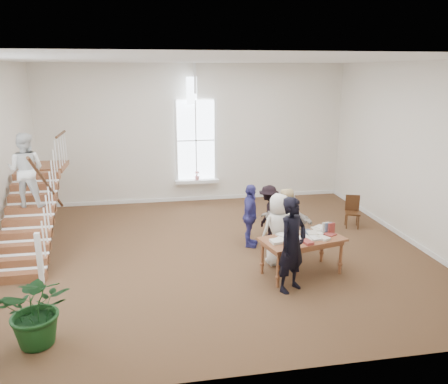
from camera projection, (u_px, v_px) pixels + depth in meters
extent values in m
plane|color=#4E2F1E|center=(218.00, 252.00, 10.65)|extent=(10.00, 10.00, 0.00)
plane|color=silver|center=(196.00, 134.00, 14.31)|extent=(10.00, 0.00, 10.00)
plane|color=silver|center=(271.00, 229.00, 5.78)|extent=(10.00, 0.00, 10.00)
plane|color=silver|center=(415.00, 154.00, 10.88)|extent=(0.00, 9.00, 9.00)
plane|color=white|center=(217.00, 59.00, 9.44)|extent=(10.00, 10.00, 0.00)
cube|color=white|center=(197.00, 181.00, 14.56)|extent=(1.45, 0.28, 0.10)
plane|color=white|center=(196.00, 140.00, 14.31)|extent=(2.60, 0.00, 2.60)
plane|color=white|center=(195.00, 90.00, 13.88)|extent=(0.60, 0.60, 0.85)
cube|color=white|center=(197.00, 198.00, 14.88)|extent=(10.00, 0.04, 0.12)
imported|color=pink|center=(197.00, 176.00, 14.48)|extent=(0.17, 0.17, 0.30)
cube|color=brown|center=(19.00, 277.00, 9.14)|extent=(1.10, 0.30, 0.20)
cube|color=brown|center=(22.00, 262.00, 9.38)|extent=(1.10, 0.30, 0.20)
cube|color=brown|center=(24.00, 248.00, 9.61)|extent=(1.10, 0.30, 0.20)
cube|color=brown|center=(27.00, 235.00, 9.84)|extent=(1.10, 0.30, 0.20)
cube|color=brown|center=(29.00, 222.00, 10.07)|extent=(1.10, 0.30, 0.20)
cube|color=brown|center=(31.00, 210.00, 10.30)|extent=(1.10, 0.30, 0.20)
cube|color=brown|center=(33.00, 198.00, 10.53)|extent=(1.10, 0.30, 0.20)
cube|color=brown|center=(35.00, 187.00, 10.76)|extent=(1.10, 0.30, 0.20)
cube|color=brown|center=(37.00, 176.00, 10.99)|extent=(1.10, 0.30, 0.20)
cube|color=brown|center=(45.00, 167.00, 11.83)|extent=(1.10, 1.20, 0.12)
cube|color=white|center=(40.00, 258.00, 8.96)|extent=(0.10, 0.10, 1.10)
cylinder|color=#381F0F|center=(48.00, 185.00, 9.92)|extent=(0.07, 2.74, 1.86)
imported|color=silver|center=(26.00, 170.00, 10.04)|extent=(0.94, 0.79, 1.72)
cube|color=brown|center=(302.00, 239.00, 9.30)|extent=(1.91, 1.26, 0.05)
cube|color=brown|center=(302.00, 243.00, 9.32)|extent=(1.76, 1.11, 0.10)
cylinder|color=brown|center=(278.00, 270.00, 8.82)|extent=(0.07, 0.07, 0.77)
cylinder|color=brown|center=(341.00, 257.00, 9.41)|extent=(0.07, 0.07, 0.77)
cylinder|color=brown|center=(262.00, 257.00, 9.42)|extent=(0.07, 0.07, 0.77)
cylinder|color=brown|center=(322.00, 246.00, 10.01)|extent=(0.07, 0.07, 0.77)
cube|color=silver|center=(317.00, 232.00, 9.59)|extent=(0.25, 0.32, 0.02)
cube|color=beige|center=(316.00, 229.00, 9.75)|extent=(0.17, 0.27, 0.04)
cube|color=tan|center=(302.00, 240.00, 9.19)|extent=(0.31, 0.33, 0.02)
cube|color=silver|center=(281.00, 239.00, 9.20)|extent=(0.26, 0.29, 0.03)
cube|color=#4C5972|center=(308.00, 232.00, 9.55)|extent=(0.23, 0.32, 0.05)
cube|color=maroon|center=(330.00, 234.00, 9.49)|extent=(0.30, 0.30, 0.02)
cube|color=white|center=(315.00, 238.00, 9.26)|extent=(0.22, 0.26, 0.04)
cube|color=#BFB299|center=(307.00, 240.00, 9.12)|extent=(0.20, 0.22, 0.04)
cube|color=silver|center=(304.00, 238.00, 9.26)|extent=(0.24, 0.29, 0.03)
cube|color=beige|center=(323.00, 238.00, 9.24)|extent=(0.28, 0.32, 0.05)
cube|color=tan|center=(292.00, 239.00, 9.21)|extent=(0.18, 0.28, 0.03)
cube|color=silver|center=(321.00, 228.00, 9.83)|extent=(0.33, 0.34, 0.06)
cube|color=#4C5972|center=(296.00, 240.00, 9.17)|extent=(0.19, 0.28, 0.04)
cube|color=maroon|center=(307.00, 242.00, 9.02)|extent=(0.23, 0.31, 0.06)
cube|color=white|center=(283.00, 235.00, 9.41)|extent=(0.32, 0.36, 0.03)
cube|color=#BFB299|center=(306.00, 233.00, 9.56)|extent=(0.23, 0.29, 0.03)
cube|color=silver|center=(276.00, 241.00, 9.05)|extent=(0.23, 0.27, 0.05)
cube|color=beige|center=(312.00, 234.00, 9.48)|extent=(0.25, 0.27, 0.06)
imported|color=black|center=(292.00, 245.00, 8.56)|extent=(0.85, 0.77, 1.94)
imported|color=silver|center=(278.00, 229.00, 9.80)|extent=(0.90, 0.69, 1.65)
imported|color=beige|center=(284.00, 222.00, 10.33)|extent=(0.97, 0.89, 1.62)
imported|color=#3B3888|center=(250.00, 216.00, 10.80)|extent=(0.69, 1.01, 1.60)
imported|color=black|center=(269.00, 212.00, 11.35)|extent=(0.95, 1.06, 1.43)
imported|color=beige|center=(287.00, 220.00, 10.78)|extent=(1.31, 1.12, 1.42)
imported|color=#113613|center=(38.00, 309.00, 6.92)|extent=(1.14, 0.99, 1.26)
cube|color=#381F0F|center=(352.00, 213.00, 12.21)|extent=(0.50, 0.50, 0.05)
cube|color=#381F0F|center=(352.00, 203.00, 12.31)|extent=(0.38, 0.16, 0.46)
cylinder|color=#381F0F|center=(347.00, 222.00, 12.14)|extent=(0.04, 0.04, 0.41)
cylinder|color=#381F0F|center=(358.00, 222.00, 12.09)|extent=(0.04, 0.04, 0.41)
cylinder|color=#381F0F|center=(346.00, 218.00, 12.44)|extent=(0.04, 0.04, 0.41)
cylinder|color=#381F0F|center=(357.00, 219.00, 12.39)|extent=(0.04, 0.04, 0.41)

